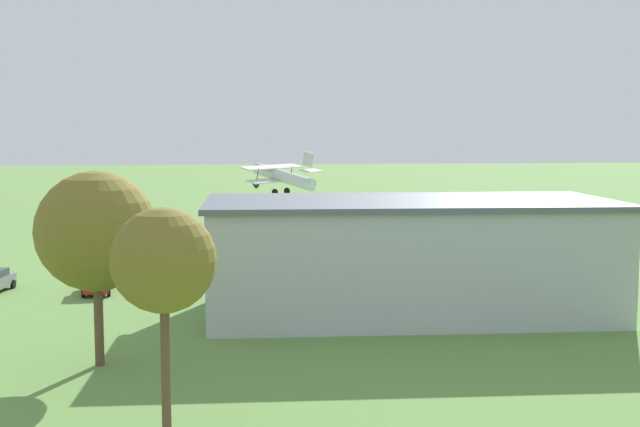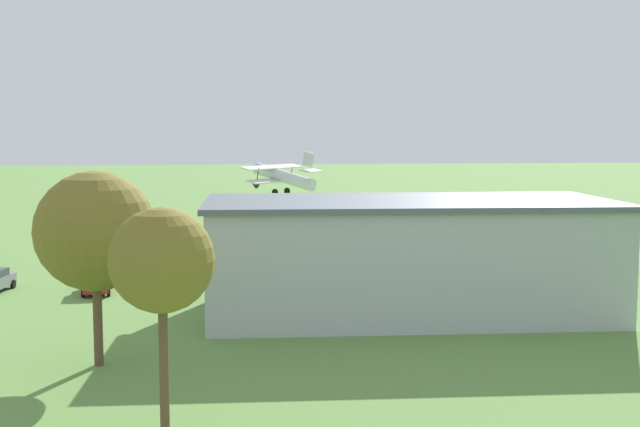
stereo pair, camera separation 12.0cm
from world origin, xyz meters
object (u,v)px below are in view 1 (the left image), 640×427
at_px(person_near_hangar_door, 510,268).
at_px(car_red, 97,281).
at_px(person_watching_takeoff, 232,270).
at_px(person_beside_truck, 528,267).
at_px(biplane, 282,176).
at_px(car_orange, 186,280).
at_px(hangar, 408,256).
at_px(tree_behind_hangar_right, 164,261).
at_px(tree_by_windsock, 96,231).

bearing_deg(person_near_hangar_door, car_red, 4.49).
bearing_deg(person_watching_takeoff, person_beside_truck, 176.24).
relative_size(biplane, person_watching_takeoff, 4.70).
bearing_deg(car_orange, hangar, 149.76).
xyz_separation_m(person_near_hangar_door, tree_behind_hangar_right, (24.37, 31.56, 6.07)).
bearing_deg(person_beside_truck, car_orange, 5.58).
relative_size(biplane, tree_by_windsock, 0.79).
distance_m(car_orange, person_beside_truck, 27.01).
height_order(person_watching_takeoff, person_beside_truck, person_beside_truck).
bearing_deg(car_red, biplane, -129.78).
distance_m(biplane, person_beside_truck, 24.89).
xyz_separation_m(car_orange, tree_by_windsock, (3.16, 18.45, 5.92)).
distance_m(hangar, tree_behind_hangar_right, 24.66).
height_order(car_orange, car_red, car_red).
distance_m(biplane, person_near_hangar_door, 23.76).
height_order(car_red, person_near_hangar_door, car_red).
height_order(person_beside_truck, tree_behind_hangar_right, tree_behind_hangar_right).
xyz_separation_m(car_orange, person_near_hangar_door, (-25.40, -2.72, -0.03)).
height_order(person_watching_takeoff, tree_by_windsock, tree_by_windsock).
bearing_deg(car_orange, tree_by_windsock, 80.29).
bearing_deg(car_red, person_beside_truck, -175.86).
relative_size(person_beside_truck, tree_by_windsock, 0.18).
bearing_deg(car_orange, car_red, -1.99).
height_order(car_orange, person_beside_truck, person_beside_truck).
height_order(person_near_hangar_door, tree_behind_hangar_right, tree_behind_hangar_right).
bearing_deg(tree_behind_hangar_right, biplane, -98.62).
distance_m(car_red, person_near_hangar_door, 31.87).
relative_size(car_red, tree_by_windsock, 0.47).
bearing_deg(hangar, biplane, -75.76).
relative_size(person_watching_takeoff, tree_behind_hangar_right, 0.18).
distance_m(hangar, person_beside_truck, 16.78).
bearing_deg(person_near_hangar_door, tree_by_windsock, 36.54).
relative_size(hangar, car_orange, 6.31).
xyz_separation_m(biplane, person_watching_takeoff, (4.70, 13.38, -6.61)).
xyz_separation_m(car_orange, person_watching_takeoff, (-3.36, -4.18, -0.04)).
relative_size(person_near_hangar_door, tree_by_windsock, 0.17).
relative_size(car_orange, person_watching_takeoff, 2.53).
bearing_deg(tree_by_windsock, tree_behind_hangar_right, 111.92).
xyz_separation_m(hangar, tree_by_windsock, (17.85, 9.88, 3.08)).
bearing_deg(tree_behind_hangar_right, car_red, -75.71).
bearing_deg(tree_behind_hangar_right, person_near_hangar_door, -127.67).
relative_size(hangar, tree_behind_hangar_right, 2.92).
distance_m(hangar, person_near_hangar_door, 15.82).
bearing_deg(car_orange, person_beside_truck, -174.42).
relative_size(car_red, person_near_hangar_door, 2.75).
height_order(biplane, person_watching_takeoff, biplane).
distance_m(person_watching_takeoff, tree_by_windsock, 24.28).
bearing_deg(car_red, tree_behind_hangar_right, 104.29).
distance_m(car_red, person_beside_truck, 33.34).
distance_m(biplane, car_red, 23.48).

